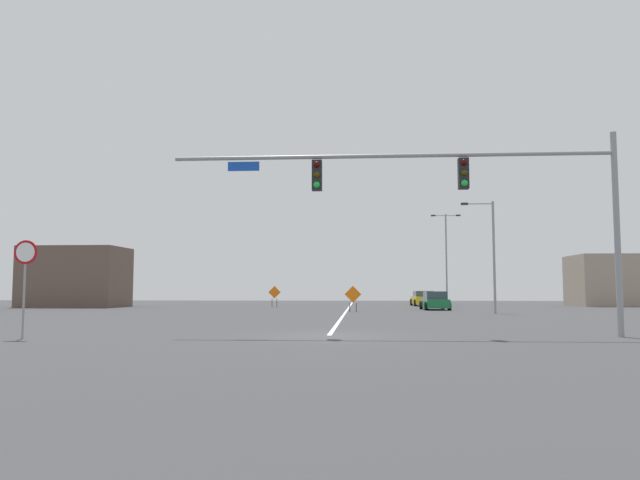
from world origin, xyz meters
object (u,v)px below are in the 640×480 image
street_lamp_near_right (446,252)px  car_yellow_approaching (423,299)px  traffic_signal_assembly (457,186)px  construction_sign_left_lane (274,294)px  street_lamp_near_left (491,250)px  car_green_far (435,301)px  construction_sign_right_lane (353,296)px  stop_sign (25,269)px

street_lamp_near_right → car_yellow_approaching: bearing=-138.9°
car_yellow_approaching → traffic_signal_assembly: bearing=-94.0°
construction_sign_left_lane → car_yellow_approaching: construction_sign_left_lane is taller
street_lamp_near_left → car_green_far: (-2.79, 7.44, -3.44)m
construction_sign_left_lane → car_yellow_approaching: (13.63, 5.49, -0.51)m
traffic_signal_assembly → street_lamp_near_right: bearing=82.6°
traffic_signal_assembly → construction_sign_left_lane: bearing=108.3°
construction_sign_right_lane → stop_sign: bearing=-112.5°
traffic_signal_assembly → construction_sign_left_lane: traffic_signal_assembly is taller
car_yellow_approaching → car_green_far: size_ratio=1.09×
construction_sign_right_lane → car_yellow_approaching: size_ratio=0.41×
traffic_signal_assembly → car_yellow_approaching: traffic_signal_assembly is taller
street_lamp_near_left → car_green_far: street_lamp_near_left is taller
car_yellow_approaching → car_green_far: car_yellow_approaching is taller
traffic_signal_assembly → stop_sign: bearing=-171.6°
traffic_signal_assembly → construction_sign_right_lane: (-3.83, 22.16, -3.89)m
street_lamp_near_left → street_lamp_near_right: size_ratio=0.80×
street_lamp_near_right → car_green_far: (-2.89, -14.01, -4.66)m
traffic_signal_assembly → car_green_far: traffic_signal_assembly is taller
construction_sign_left_lane → traffic_signal_assembly: bearing=-71.7°
car_green_far → stop_sign: bearing=-119.3°
construction_sign_right_lane → construction_sign_left_lane: construction_sign_left_lane is taller
traffic_signal_assembly → car_green_far: bearing=84.9°
construction_sign_right_lane → car_yellow_approaching: bearing=68.5°
traffic_signal_assembly → street_lamp_near_left: street_lamp_near_left is taller
street_lamp_near_left → traffic_signal_assembly: bearing=-104.9°
stop_sign → street_lamp_near_left: (19.05, 21.54, 1.93)m
construction_sign_left_lane → street_lamp_near_right: bearing=25.6°
traffic_signal_assembly → construction_sign_right_lane: traffic_signal_assembly is taller
street_lamp_near_right → construction_sign_right_lane: size_ratio=5.05×
street_lamp_near_right → car_green_far: size_ratio=2.25×
stop_sign → car_yellow_approaching: (16.52, 40.70, -1.48)m
traffic_signal_assembly → stop_sign: size_ratio=4.84×
construction_sign_left_lane → car_yellow_approaching: size_ratio=0.42×
car_green_far → traffic_signal_assembly: bearing=-95.1°
street_lamp_near_left → street_lamp_near_right: (0.10, 21.45, 1.22)m
stop_sign → car_green_far: stop_sign is taller
stop_sign → car_yellow_approaching: stop_sign is taller
construction_sign_right_lane → car_green_far: construction_sign_right_lane is taller
traffic_signal_assembly → car_yellow_approaching: size_ratio=3.37×
stop_sign → construction_sign_left_lane: bearing=85.3°
stop_sign → street_lamp_near_right: 47.17m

